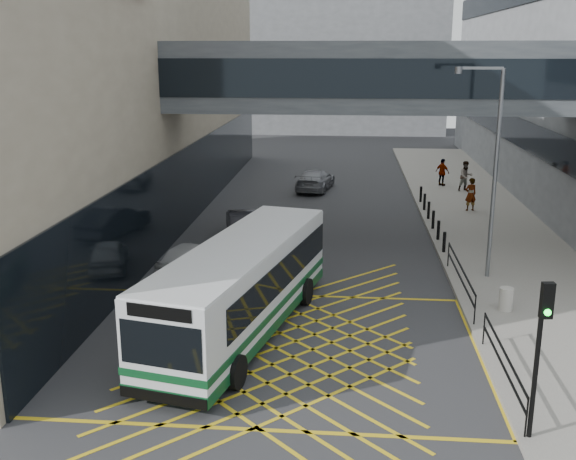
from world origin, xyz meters
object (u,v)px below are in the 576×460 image
(car_dark, at_px, (245,224))
(pedestrian_a, at_px, (471,194))
(traffic_light, at_px, (541,339))
(pedestrian_c, at_px, (442,172))
(bus, at_px, (243,285))
(pedestrian_b, at_px, (466,176))
(car_silver, at_px, (315,179))
(car_white, at_px, (190,256))
(litter_bin, at_px, (506,299))
(street_lamp, at_px, (491,161))

(car_dark, height_order, pedestrian_a, pedestrian_a)
(traffic_light, relative_size, pedestrian_c, 2.17)
(bus, bearing_deg, pedestrian_b, 77.81)
(bus, xyz_separation_m, car_silver, (1.13, 22.50, -0.86))
(car_white, relative_size, litter_bin, 4.93)
(car_dark, relative_size, traffic_light, 1.24)
(car_white, xyz_separation_m, pedestrian_c, (12.33, 18.08, 0.40))
(bus, distance_m, car_white, 6.63)
(car_white, relative_size, car_dark, 0.84)
(bus, height_order, street_lamp, street_lamp)
(car_dark, distance_m, pedestrian_b, 16.71)
(car_white, relative_size, pedestrian_c, 2.26)
(pedestrian_c, bearing_deg, car_dark, 94.39)
(car_silver, distance_m, traffic_light, 28.95)
(litter_bin, height_order, pedestrian_a, pedestrian_a)
(car_white, height_order, pedestrian_a, pedestrian_a)
(bus, height_order, pedestrian_b, bus)
(traffic_light, bearing_deg, pedestrian_c, 80.73)
(car_dark, relative_size, pedestrian_a, 2.61)
(pedestrian_a, bearing_deg, pedestrian_b, -115.50)
(car_dark, xyz_separation_m, litter_bin, (10.14, -8.52, -0.17))
(pedestrian_c, bearing_deg, car_white, 99.57)
(car_dark, xyz_separation_m, pedestrian_a, (11.44, 6.22, 0.33))
(bus, bearing_deg, car_silver, 100.08)
(street_lamp, bearing_deg, pedestrian_a, 86.81)
(pedestrian_a, bearing_deg, car_white, 21.74)
(car_dark, bearing_deg, litter_bin, 126.48)
(car_dark, xyz_separation_m, street_lamp, (10.05, -4.95, 3.93))
(car_white, height_order, litter_bin, car_white)
(litter_bin, height_order, pedestrian_b, pedestrian_b)
(car_white, xyz_separation_m, pedestrian_a, (12.93, 11.14, 0.43))
(car_white, height_order, pedestrian_c, pedestrian_c)
(car_dark, height_order, street_lamp, street_lamp)
(car_dark, xyz_separation_m, pedestrian_c, (10.83, 13.16, 0.30))
(pedestrian_b, bearing_deg, car_silver, 160.08)
(pedestrian_b, height_order, pedestrian_c, pedestrian_b)
(traffic_light, xyz_separation_m, pedestrian_c, (1.84, 29.58, -1.58))
(street_lamp, bearing_deg, car_dark, 157.69)
(street_lamp, xyz_separation_m, litter_bin, (0.09, -3.57, -4.10))
(car_silver, bearing_deg, car_white, 84.92)
(traffic_light, height_order, pedestrian_b, traffic_light)
(car_dark, bearing_deg, pedestrian_b, -149.67)
(car_silver, bearing_deg, bus, 96.21)
(bus, relative_size, litter_bin, 13.49)
(car_white, xyz_separation_m, car_silver, (4.21, 16.71, 0.09))
(bus, bearing_deg, litter_bin, 27.37)
(pedestrian_a, relative_size, pedestrian_b, 0.97)
(bus, distance_m, car_dark, 10.87)
(car_silver, distance_m, pedestrian_b, 9.34)
(traffic_light, height_order, pedestrian_a, traffic_light)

